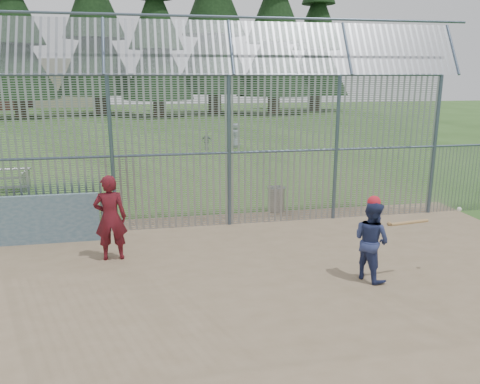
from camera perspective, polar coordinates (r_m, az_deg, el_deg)
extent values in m
plane|color=#2D511E|center=(9.65, 2.30, -10.38)|extent=(120.00, 120.00, 0.00)
cube|color=#756047|center=(9.20, 3.03, -11.58)|extent=(14.00, 10.00, 0.02)
cube|color=#38566B|center=(12.20, -22.63, -3.09)|extent=(2.50, 0.12, 1.20)
imported|color=navy|center=(9.62, 15.71, -5.71)|extent=(0.87, 0.96, 1.61)
imported|color=maroon|center=(10.58, -15.52, -3.04)|extent=(0.70, 0.47, 1.91)
imported|color=gray|center=(26.52, -0.48, 6.92)|extent=(0.81, 0.77, 1.39)
imported|color=slate|center=(25.71, -4.08, 6.22)|extent=(0.63, 0.48, 1.00)
sphere|color=red|center=(9.39, 16.03, -1.21)|extent=(0.26, 0.26, 0.26)
cylinder|color=#AA7F4C|center=(9.71, 19.96, -3.51)|extent=(0.85, 0.18, 0.07)
sphere|color=#AA7F4C|center=(9.50, 17.72, -3.71)|extent=(0.09, 0.09, 0.09)
sphere|color=white|center=(10.26, 25.17, -1.92)|extent=(0.09, 0.09, 0.09)
cylinder|color=gray|center=(14.07, 4.44, -0.98)|extent=(0.52, 0.52, 0.70)
cylinder|color=#9EA0A5|center=(13.98, 4.47, 0.49)|extent=(0.56, 0.56, 0.05)
sphere|color=#9EA0A5|center=(13.97, 4.48, 0.69)|extent=(0.10, 0.10, 0.10)
cube|color=slate|center=(18.34, -24.60, 1.32)|extent=(0.06, 0.90, 0.70)
cylinder|color=#47566B|center=(12.24, -15.34, 4.21)|extent=(0.10, 0.10, 4.00)
cylinder|color=#47566B|center=(12.38, -1.33, 4.80)|extent=(0.10, 0.10, 4.00)
cylinder|color=#47566B|center=(13.21, 11.66, 5.10)|extent=(0.10, 0.10, 4.00)
cylinder|color=#47566B|center=(14.62, 22.64, 5.16)|extent=(0.10, 0.10, 4.00)
cylinder|color=#47566B|center=(12.22, -1.38, 14.10)|extent=(12.00, 0.07, 0.07)
cylinder|color=#47566B|center=(12.38, -1.33, 4.80)|extent=(12.00, 0.06, 0.06)
cube|color=gray|center=(12.38, -1.33, 4.80)|extent=(12.00, 0.02, 4.00)
cube|color=gray|center=(11.87, -1.08, 17.24)|extent=(12.00, 0.77, 1.31)
cylinder|color=#47566B|center=(14.79, 22.28, 1.33)|extent=(0.08, 0.08, 2.00)
cylinder|color=#332319|center=(50.06, -25.18, 9.93)|extent=(1.19, 1.19, 3.06)
cone|color=black|center=(50.38, -26.27, 19.77)|extent=(7.48, 7.48, 13.94)
cylinder|color=#332319|center=(51.83, -16.77, 10.95)|extent=(1.33, 1.33, 3.42)
cylinder|color=#332319|center=(47.62, -9.88, 10.78)|extent=(1.12, 1.12, 2.88)
cone|color=black|center=(47.89, -10.32, 20.57)|extent=(7.04, 7.04, 13.12)
cylinder|color=#332319|center=(51.08, -3.10, 11.58)|extent=(1.40, 1.40, 3.60)
cylinder|color=#332319|center=(50.32, 4.14, 11.32)|extent=(1.26, 1.26, 3.24)
cone|color=black|center=(50.73, 4.33, 21.73)|extent=(7.92, 7.92, 14.76)
cylinder|color=#332319|center=(55.94, 9.12, 11.36)|extent=(1.19, 1.19, 3.06)
cone|color=black|center=(56.23, 9.48, 20.21)|extent=(7.48, 7.48, 13.94)
cube|color=#B2A58C|center=(67.29, -19.97, 12.39)|extent=(8.00, 7.00, 6.00)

